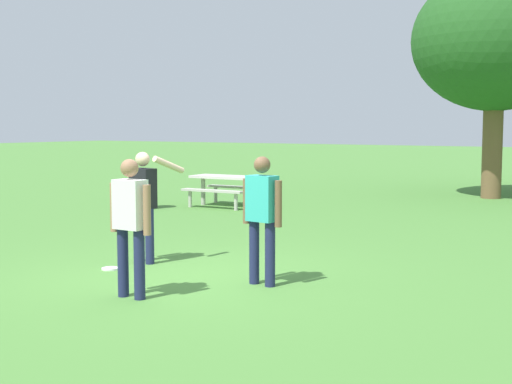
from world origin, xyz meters
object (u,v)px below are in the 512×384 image
picnic_table_near (225,184)px  tree_tall_left (496,41)px  person_bystander (130,219)px  person_catcher (262,212)px  person_thrower (144,198)px  trash_can_beside_table (144,189)px  frisbee (110,269)px

picnic_table_near → tree_tall_left: tree_tall_left is taller
picnic_table_near → tree_tall_left: bearing=47.0°
tree_tall_left → person_bystander: bearing=-93.5°
person_catcher → picnic_table_near: size_ratio=0.94×
person_thrower → trash_can_beside_table: bearing=130.9°
person_thrower → person_catcher: 2.26m
person_bystander → frisbee: size_ratio=6.77×
trash_can_beside_table → person_catcher: bearing=-39.3°
person_bystander → tree_tall_left: bearing=86.5°
trash_can_beside_table → frisbee: bearing=-52.9°
trash_can_beside_table → tree_tall_left: size_ratio=0.15×
person_thrower → frisbee: (-0.09, -0.64, -0.95)m
picnic_table_near → tree_tall_left: (5.17, 5.54, 3.74)m
person_thrower → tree_tall_left: 12.76m
person_bystander → person_catcher: bearing=55.1°
person_bystander → picnic_table_near: person_bystander is taller
person_bystander → tree_tall_left: 14.26m
trash_can_beside_table → tree_tall_left: bearing=46.5°
person_thrower → tree_tall_left: (2.12, 12.13, 3.34)m
person_bystander → tree_tall_left: tree_tall_left is taller
person_catcher → trash_can_beside_table: (-6.72, 5.50, -0.46)m
person_bystander → tree_tall_left: size_ratio=0.26×
person_thrower → picnic_table_near: bearing=114.8°
person_catcher → picnic_table_near: person_catcher is taller
picnic_table_near → trash_can_beside_table: bearing=-135.4°
picnic_table_near → trash_can_beside_table: (-1.44, -1.42, -0.08)m
person_bystander → trash_can_beside_table: (-5.76, 6.88, -0.46)m
person_thrower → trash_can_beside_table: person_thrower is taller
person_thrower → tree_tall_left: tree_tall_left is taller
frisbee → tree_tall_left: (2.21, 12.77, 4.29)m
trash_can_beside_table → person_bystander: bearing=-50.1°
person_thrower → person_catcher: (2.24, -0.33, -0.02)m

